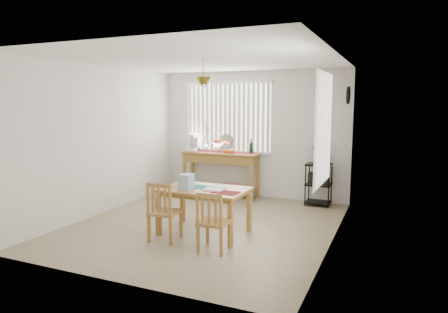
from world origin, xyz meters
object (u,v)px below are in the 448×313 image
at_px(dining_table, 204,194).
at_px(chair_left, 164,212).
at_px(wire_cart, 319,180).
at_px(chair_right, 213,222).
at_px(sideboard, 221,163).
at_px(cart_items, 320,156).

xyz_separation_m(dining_table, chair_left, (-0.37, -0.54, -0.19)).
xyz_separation_m(wire_cart, chair_right, (-0.82, -3.01, -0.08)).
bearing_deg(sideboard, wire_cart, 0.04).
xyz_separation_m(dining_table, chair_right, (0.45, -0.65, -0.21)).
relative_size(cart_items, chair_right, 0.41).
height_order(cart_items, chair_right, cart_items).
height_order(wire_cart, chair_left, chair_left).
bearing_deg(chair_left, chair_right, -7.56).
bearing_deg(wire_cart, dining_table, -118.32).
xyz_separation_m(wire_cart, chair_left, (-1.64, -2.90, -0.06)).
height_order(sideboard, dining_table, sideboard).
height_order(cart_items, chair_left, cart_items).
distance_m(wire_cart, chair_left, 3.33).
bearing_deg(sideboard, dining_table, -71.83).
xyz_separation_m(cart_items, chair_right, (-0.82, -3.02, -0.56)).
bearing_deg(cart_items, chair_left, -119.42).
bearing_deg(dining_table, chair_right, -55.51).
height_order(sideboard, wire_cart, sideboard).
bearing_deg(chair_right, wire_cart, 74.73).
distance_m(chair_left, chair_right, 0.83).
height_order(wire_cart, chair_right, chair_right).
bearing_deg(wire_cart, chair_left, -119.49).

